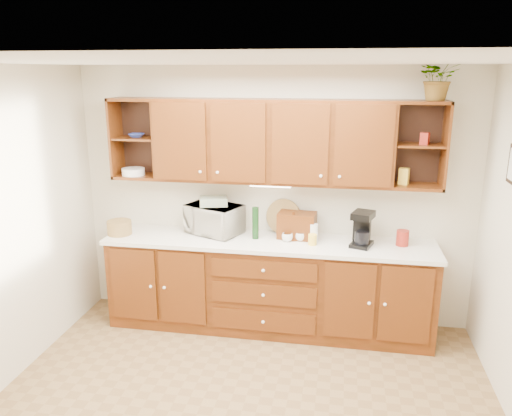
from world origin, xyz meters
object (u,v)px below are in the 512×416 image
at_px(microwave, 214,219).
at_px(coffee_maker, 362,229).
at_px(potted_plant, 439,78).
at_px(bread_box, 297,225).

xyz_separation_m(microwave, coffee_maker, (1.48, -0.13, 0.01)).
height_order(microwave, potted_plant, potted_plant).
bearing_deg(potted_plant, microwave, 179.24).
relative_size(microwave, potted_plant, 1.37).
height_order(coffee_maker, potted_plant, potted_plant).
relative_size(coffee_maker, potted_plant, 0.86).
bearing_deg(potted_plant, bread_box, 178.68).
distance_m(bread_box, potted_plant, 1.86).
bearing_deg(coffee_maker, microwave, -166.88).
distance_m(microwave, coffee_maker, 1.48).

